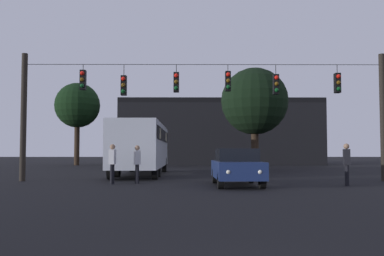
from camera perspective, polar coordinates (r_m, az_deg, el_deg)
name	(u,v)px	position (r m, az deg, el deg)	size (l,w,h in m)	color
ground_plane	(200,173)	(28.75, 1.02, -5.89)	(168.00, 168.00, 0.00)	black
overhead_signal_span	(204,103)	(20.80, 1.57, 3.28)	(17.46, 0.44, 6.10)	black
city_bus	(142,144)	(26.15, -6.57, -2.06)	(2.57, 11.00, 3.00)	#B7BCC6
car_near_right	(237,166)	(18.04, 5.86, -5.01)	(1.87, 4.36, 1.52)	navy
pedestrian_crossing_left	(347,162)	(18.95, 19.62, -4.18)	(0.30, 0.40, 1.73)	black
pedestrian_crossing_center	(112,161)	(19.06, -10.40, -4.33)	(0.28, 0.38, 1.72)	black
pedestrian_crossing_right	(137,162)	(19.31, -7.20, -4.42)	(0.34, 0.42, 1.68)	black
corner_building	(219,133)	(47.15, 3.60, -0.68)	(20.72, 8.52, 6.76)	black
tree_left_silhouette	(255,102)	(32.27, 8.20, 3.45)	(4.91, 4.91, 7.55)	#2D2116
tree_behind_building	(77,106)	(46.03, -14.79, 2.84)	(4.58, 4.58, 8.42)	#2D2116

